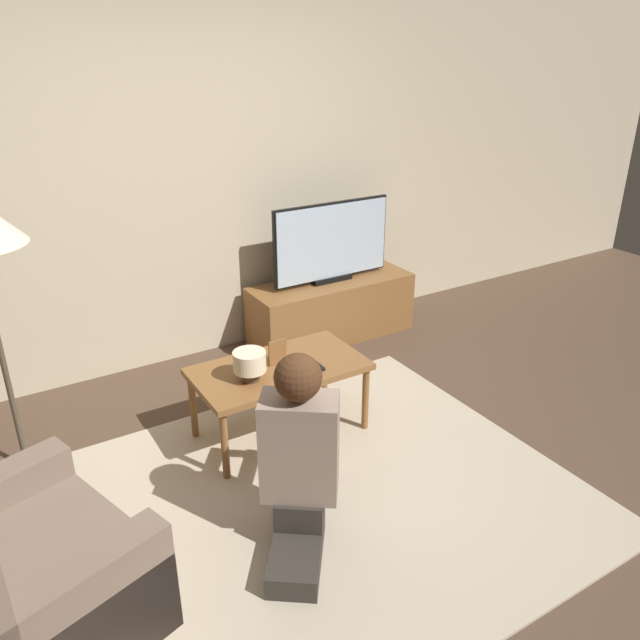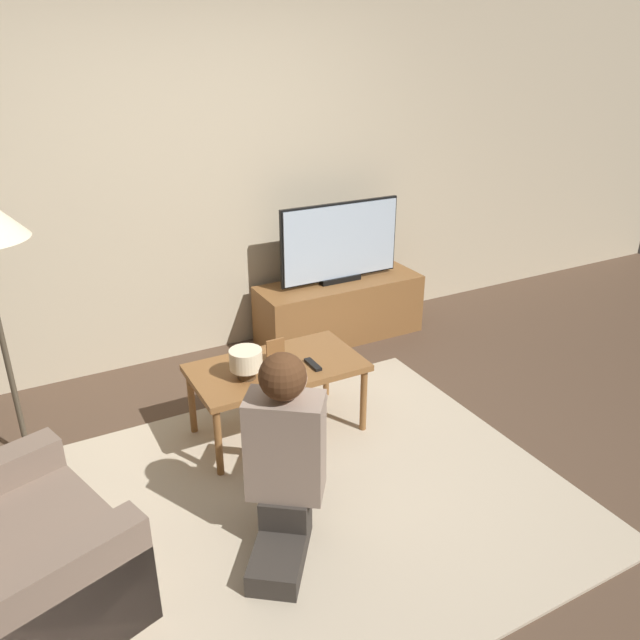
% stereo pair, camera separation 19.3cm
% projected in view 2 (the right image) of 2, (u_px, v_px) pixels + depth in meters
% --- Properties ---
extents(ground_plane, '(10.00, 10.00, 0.00)m').
position_uv_depth(ground_plane, '(323.00, 496.00, 3.21)').
color(ground_plane, brown).
extents(wall_back, '(10.00, 0.06, 2.60)m').
position_uv_depth(wall_back, '(188.00, 177.00, 4.24)').
color(wall_back, beige).
rests_on(wall_back, ground_plane).
extents(rug, '(2.37, 2.15, 0.02)m').
position_uv_depth(rug, '(323.00, 495.00, 3.21)').
color(rug, '#BCAD93').
rests_on(rug, ground_plane).
extents(tv_stand, '(1.29, 0.43, 0.47)m').
position_uv_depth(tv_stand, '(340.00, 309.00, 4.86)').
color(tv_stand, brown).
rests_on(tv_stand, ground_plane).
extents(tv, '(0.97, 0.08, 0.61)m').
position_uv_depth(tv, '(340.00, 242.00, 4.64)').
color(tv, black).
rests_on(tv, tv_stand).
extents(coffee_table, '(0.98, 0.54, 0.46)m').
position_uv_depth(coffee_table, '(277.00, 372.00, 3.57)').
color(coffee_table, brown).
rests_on(coffee_table, ground_plane).
extents(armchair, '(0.95, 1.04, 0.85)m').
position_uv_depth(armchair, '(4.00, 567.00, 2.42)').
color(armchair, '#7A6656').
rests_on(armchair, ground_plane).
extents(person_kneeling, '(0.67, 0.79, 0.96)m').
position_uv_depth(person_kneeling, '(285.00, 451.00, 2.74)').
color(person_kneeling, '#332D28').
rests_on(person_kneeling, rug).
extents(picture_frame, '(0.11, 0.01, 0.15)m').
position_uv_depth(picture_frame, '(276.00, 351.00, 3.55)').
color(picture_frame, brown).
rests_on(picture_frame, coffee_table).
extents(table_lamp, '(0.18, 0.18, 0.17)m').
position_uv_depth(table_lamp, '(246.00, 361.00, 3.38)').
color(table_lamp, '#4C3823').
rests_on(table_lamp, coffee_table).
extents(remote, '(0.04, 0.15, 0.02)m').
position_uv_depth(remote, '(313.00, 364.00, 3.54)').
color(remote, black).
rests_on(remote, coffee_table).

